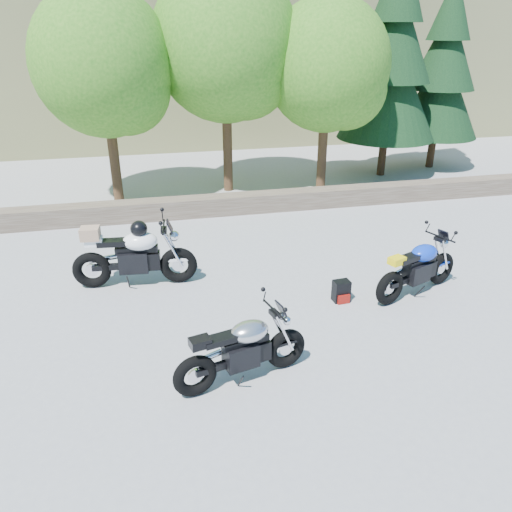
{
  "coord_description": "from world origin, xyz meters",
  "views": [
    {
      "loc": [
        -1.64,
        -7.21,
        4.63
      ],
      "look_at": [
        0.2,
        1.0,
        0.75
      ],
      "focal_mm": 35.0,
      "sensor_mm": 36.0,
      "label": 1
    }
  ],
  "objects_px": {
    "white_bike": "(134,254)",
    "backpack": "(341,291)",
    "silver_bike": "(243,350)",
    "blue_bike": "(418,269)"
  },
  "relations": [
    {
      "from": "white_bike",
      "to": "blue_bike",
      "type": "xyz_separation_m",
      "value": [
        5.19,
        -1.51,
        -0.14
      ]
    },
    {
      "from": "white_bike",
      "to": "backpack",
      "type": "relative_size",
      "value": 5.91
    },
    {
      "from": "blue_bike",
      "to": "backpack",
      "type": "relative_size",
      "value": 4.97
    },
    {
      "from": "backpack",
      "to": "blue_bike",
      "type": "bearing_deg",
      "value": -5.03
    },
    {
      "from": "backpack",
      "to": "silver_bike",
      "type": "bearing_deg",
      "value": -144.59
    },
    {
      "from": "silver_bike",
      "to": "white_bike",
      "type": "distance_m",
      "value": 3.64
    },
    {
      "from": "silver_bike",
      "to": "white_bike",
      "type": "xyz_separation_m",
      "value": [
        -1.48,
        3.32,
        0.15
      ]
    },
    {
      "from": "silver_bike",
      "to": "white_bike",
      "type": "height_order",
      "value": "white_bike"
    },
    {
      "from": "silver_bike",
      "to": "blue_bike",
      "type": "xyz_separation_m",
      "value": [
        3.71,
        1.81,
        0.01
      ]
    },
    {
      "from": "silver_bike",
      "to": "blue_bike",
      "type": "bearing_deg",
      "value": 12.01
    }
  ]
}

